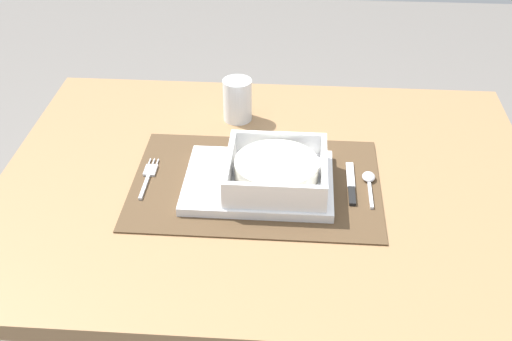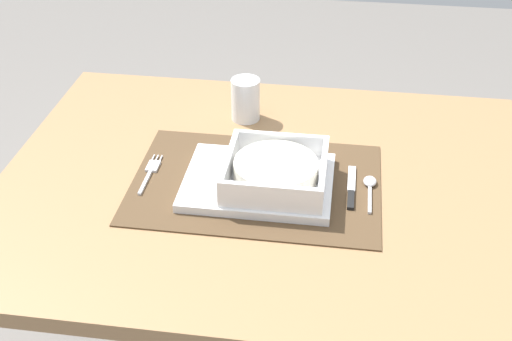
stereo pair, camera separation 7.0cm
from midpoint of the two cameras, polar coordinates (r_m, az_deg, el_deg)
dining_table at (r=1.30m, az=2.54°, el=-4.36°), size 1.00×0.78×0.73m
placemat at (r=1.23m, az=1.64°, el=-1.13°), size 0.45×0.32×0.00m
serving_plate at (r=1.22m, az=1.86°, el=-1.01°), size 0.27×0.20×0.02m
porridge_bowl at (r=1.19m, az=3.37°, el=-0.14°), size 0.18×0.18×0.05m
fork at (r=1.27m, az=-7.37°, el=-0.06°), size 0.02×0.13×0.00m
spoon at (r=1.24m, az=11.26°, el=-1.24°), size 0.02×0.11×0.01m
butter_knife at (r=1.22m, az=9.73°, el=-1.65°), size 0.01×0.13×0.01m
drinking_glass at (r=1.42m, az=0.53°, el=5.84°), size 0.06×0.06×0.09m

